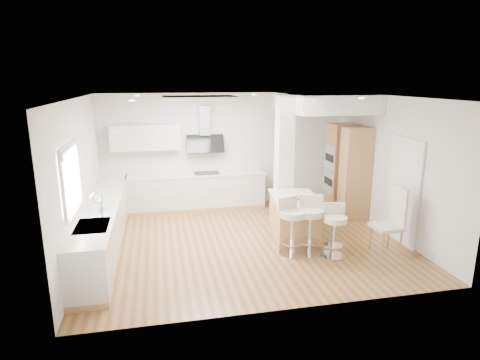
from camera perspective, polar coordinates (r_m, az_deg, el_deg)
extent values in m
plane|color=olive|center=(8.05, 0.91, -8.63)|extent=(6.00, 6.00, 0.00)
cube|color=white|center=(8.05, 0.91, -8.63)|extent=(6.00, 5.00, 0.02)
cube|color=silver|center=(10.02, -2.20, 4.29)|extent=(6.00, 0.04, 2.80)
cube|color=silver|center=(7.57, -21.82, -0.01)|extent=(0.04, 5.00, 2.80)
cube|color=silver|center=(8.77, 20.47, 1.95)|extent=(0.04, 5.00, 2.80)
cube|color=silver|center=(7.89, -5.79, 11.60)|extent=(1.40, 0.95, 0.05)
cube|color=white|center=(7.89, -5.79, 11.49)|extent=(1.25, 0.80, 0.03)
cylinder|color=beige|center=(8.75, -14.43, 11.55)|extent=(0.10, 0.10, 0.02)
cylinder|color=beige|center=(6.76, -15.12, 10.85)|extent=(0.10, 0.10, 0.02)
cylinder|color=beige|center=(9.00, 2.02, 12.03)|extent=(0.10, 0.10, 0.02)
cylinder|color=beige|center=(9.01, 12.31, 11.73)|extent=(0.10, 0.10, 0.02)
cylinder|color=beige|center=(7.66, 16.90, 11.07)|extent=(0.10, 0.10, 0.02)
cube|color=silver|center=(6.64, -22.94, 0.24)|extent=(0.03, 1.15, 0.95)
cube|color=silver|center=(6.55, -23.28, 4.54)|extent=(0.04, 1.28, 0.06)
cube|color=silver|center=(6.77, -22.45, -3.91)|extent=(0.04, 1.28, 0.06)
cube|color=silver|center=(6.06, -23.90, -1.12)|extent=(0.04, 0.06, 0.95)
cube|color=silver|center=(7.22, -21.98, 1.38)|extent=(0.04, 0.06, 0.95)
cube|color=#97999E|center=(6.55, -23.09, 3.90)|extent=(0.03, 1.18, 0.14)
cube|color=#4A423A|center=(8.36, 22.29, -1.60)|extent=(0.02, 0.90, 2.00)
cube|color=silver|center=(8.35, 22.21, -1.61)|extent=(0.05, 1.00, 2.10)
cube|color=tan|center=(8.16, -18.56, -8.70)|extent=(0.60, 4.50, 0.10)
cube|color=beige|center=(8.01, -18.80, -5.86)|extent=(0.60, 4.50, 0.76)
cube|color=beige|center=(7.89, -19.03, -3.12)|extent=(0.63, 4.50, 0.04)
cube|color=#B9B8BD|center=(6.71, -20.29, -6.16)|extent=(0.50, 0.75, 0.02)
cube|color=#B9B8BD|center=(6.56, -20.47, -7.11)|extent=(0.40, 0.34, 0.10)
cube|color=#B9B8BD|center=(6.90, -20.05, -6.04)|extent=(0.40, 0.34, 0.10)
cylinder|color=silver|center=(6.92, -19.10, -3.80)|extent=(0.02, 0.02, 0.36)
torus|color=silver|center=(6.87, -19.80, -2.39)|extent=(0.18, 0.02, 0.18)
imported|color=#519049|center=(7.26, -19.31, -3.10)|extent=(0.17, 0.12, 0.33)
cube|color=tan|center=(9.97, -6.10, -3.85)|extent=(3.30, 0.60, 0.10)
cube|color=beige|center=(9.84, -6.16, -1.47)|extent=(3.30, 0.60, 0.76)
cube|color=beige|center=(9.74, -6.23, 0.80)|extent=(3.33, 0.63, 0.04)
cube|color=black|center=(9.76, -4.77, 1.01)|extent=(0.60, 0.40, 0.01)
cube|color=beige|center=(9.66, -13.29, 5.95)|extent=(1.60, 0.34, 0.60)
cube|color=#B9B8BD|center=(9.75, -5.07, 8.41)|extent=(0.25, 0.18, 0.70)
cube|color=black|center=(9.75, -4.94, 5.15)|extent=(0.90, 0.26, 0.44)
cube|color=silver|center=(8.79, 6.28, 2.80)|extent=(0.35, 0.35, 2.80)
cube|color=white|center=(9.43, 11.82, 10.72)|extent=(1.78, 2.20, 0.40)
cube|color=tan|center=(9.96, 14.21, 1.75)|extent=(0.62, 0.62, 2.10)
cube|color=tan|center=(9.36, 16.05, 0.83)|extent=(0.62, 0.40, 2.10)
cube|color=#B9B8BD|center=(9.78, 12.66, 3.11)|extent=(0.02, 0.55, 0.55)
cube|color=#B9B8BD|center=(9.91, 12.48, -0.18)|extent=(0.02, 0.55, 0.55)
cube|color=black|center=(9.78, 12.61, 3.11)|extent=(0.01, 0.45, 0.18)
cube|color=black|center=(9.90, 12.43, -0.19)|extent=(0.01, 0.45, 0.18)
cube|color=tan|center=(8.25, 7.71, -5.29)|extent=(0.97, 1.36, 0.78)
cube|color=beige|center=(8.12, 7.80, -2.56)|extent=(1.05, 1.45, 0.04)
imported|color=gray|center=(7.98, 8.02, -2.52)|extent=(0.26, 0.26, 0.06)
sphere|color=orange|center=(7.98, 8.28, -2.49)|extent=(0.07, 0.07, 0.06)
sphere|color=orange|center=(7.99, 7.74, -2.47)|extent=(0.07, 0.07, 0.06)
sphere|color=olive|center=(7.94, 8.08, -2.57)|extent=(0.07, 0.07, 0.06)
cylinder|color=silver|center=(7.51, 7.36, -10.35)|extent=(0.60, 0.60, 0.03)
cylinder|color=silver|center=(7.37, 7.45, -7.78)|extent=(0.10, 0.10, 0.70)
cylinder|color=silver|center=(7.43, 7.41, -8.79)|extent=(0.46, 0.46, 0.02)
cylinder|color=beige|center=(7.23, 7.55, -4.83)|extent=(0.57, 0.57, 0.11)
cube|color=beige|center=(7.31, 6.77, -3.25)|extent=(0.41, 0.18, 0.24)
cylinder|color=silver|center=(7.60, 9.75, -10.15)|extent=(0.64, 0.64, 0.03)
cylinder|color=silver|center=(7.46, 9.87, -7.57)|extent=(0.10, 0.10, 0.72)
cylinder|color=silver|center=(7.51, 9.82, -8.58)|extent=(0.49, 0.49, 0.02)
cylinder|color=beige|center=(7.32, 10.00, -4.60)|extent=(0.61, 0.61, 0.11)
cube|color=beige|center=(7.43, 10.11, -2.96)|extent=(0.41, 0.22, 0.24)
cylinder|color=silver|center=(7.58, 13.10, -10.42)|extent=(0.53, 0.53, 0.03)
cylinder|color=silver|center=(7.45, 13.24, -8.10)|extent=(0.08, 0.08, 0.64)
cylinder|color=silver|center=(7.49, 13.18, -9.01)|extent=(0.41, 0.41, 0.01)
cylinder|color=beige|center=(7.32, 13.40, -5.45)|extent=(0.50, 0.50, 0.10)
cube|color=beige|center=(7.42, 13.24, -3.96)|extent=(0.38, 0.14, 0.22)
cube|color=beige|center=(7.82, 20.10, -6.28)|extent=(0.50, 0.50, 0.06)
cube|color=beige|center=(7.83, 21.62, -3.67)|extent=(0.07, 0.45, 0.77)
cylinder|color=tan|center=(7.67, 19.52, -8.79)|extent=(0.04, 0.04, 0.47)
cylinder|color=tan|center=(7.97, 18.01, -7.80)|extent=(0.04, 0.04, 0.47)
cylinder|color=tan|center=(7.88, 21.89, -8.39)|extent=(0.04, 0.04, 0.47)
cylinder|color=tan|center=(8.17, 20.32, -7.44)|extent=(0.04, 0.04, 0.47)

